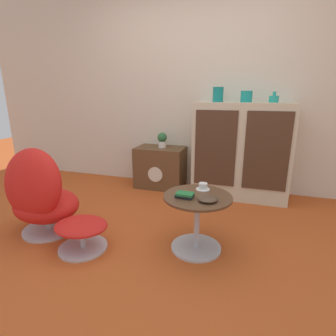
% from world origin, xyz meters
% --- Properties ---
extents(ground_plane, '(12.00, 12.00, 0.00)m').
position_xyz_m(ground_plane, '(0.00, 0.00, 0.00)').
color(ground_plane, '#B74C1E').
extents(wall_back, '(6.40, 0.06, 2.60)m').
position_xyz_m(wall_back, '(0.00, 1.69, 1.30)').
color(wall_back, beige).
rests_on(wall_back, ground_plane).
extents(sideboard, '(1.11, 0.47, 1.14)m').
position_xyz_m(sideboard, '(0.61, 1.43, 0.57)').
color(sideboard, beige).
rests_on(sideboard, ground_plane).
extents(tv_console, '(0.64, 0.42, 0.54)m').
position_xyz_m(tv_console, '(-0.42, 1.45, 0.27)').
color(tv_console, brown).
rests_on(tv_console, ground_plane).
extents(egg_chair, '(0.66, 0.61, 0.82)m').
position_xyz_m(egg_chair, '(-1.01, -0.07, 0.37)').
color(egg_chair, '#B7B7BC').
rests_on(egg_chair, ground_plane).
extents(ottoman, '(0.43, 0.39, 0.25)m').
position_xyz_m(ottoman, '(-0.53, -0.18, 0.17)').
color(ottoman, '#B7B7BC').
rests_on(ottoman, ground_plane).
extents(coffee_table, '(0.54, 0.54, 0.47)m').
position_xyz_m(coffee_table, '(0.36, 0.11, 0.28)').
color(coffee_table, '#B7B7BC').
rests_on(coffee_table, ground_plane).
extents(vase_leftmost, '(0.12, 0.12, 0.17)m').
position_xyz_m(vase_leftmost, '(0.30, 1.43, 1.22)').
color(vase_leftmost, '#147A75').
rests_on(vase_leftmost, sideboard).
extents(vase_inner_left, '(0.13, 0.13, 0.13)m').
position_xyz_m(vase_inner_left, '(0.62, 1.43, 1.20)').
color(vase_inner_left, teal).
rests_on(vase_inner_left, sideboard).
extents(vase_inner_right, '(0.10, 0.10, 0.12)m').
position_xyz_m(vase_inner_right, '(0.92, 1.43, 1.18)').
color(vase_inner_right, teal).
rests_on(vase_inner_right, sideboard).
extents(potted_plant, '(0.13, 0.13, 0.20)m').
position_xyz_m(potted_plant, '(-0.40, 1.46, 0.65)').
color(potted_plant, silver).
rests_on(potted_plant, tv_console).
extents(teacup, '(0.12, 0.12, 0.06)m').
position_xyz_m(teacup, '(0.37, 0.26, 0.49)').
color(teacup, white).
rests_on(teacup, coffee_table).
extents(book_stack, '(0.14, 0.10, 0.04)m').
position_xyz_m(book_stack, '(0.27, 0.04, 0.49)').
color(book_stack, black).
rests_on(book_stack, coffee_table).
extents(bowl, '(0.15, 0.15, 0.04)m').
position_xyz_m(bowl, '(0.45, 0.03, 0.48)').
color(bowl, '#4C3828').
rests_on(bowl, coffee_table).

